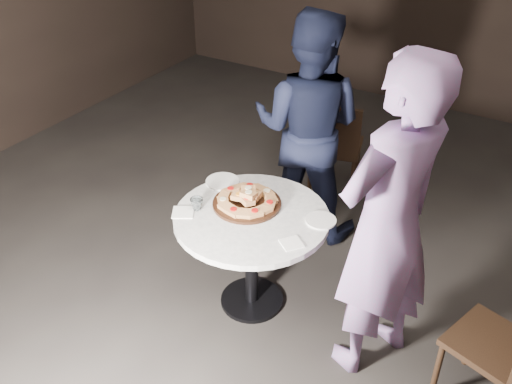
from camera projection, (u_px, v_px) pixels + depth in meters
floor at (252, 294)px, 3.71m from camera, size 7.00×7.00×0.00m
table at (252, 232)px, 3.35m from camera, size 0.93×0.93×0.68m
serving_board at (247, 203)px, 3.37m from camera, size 0.51×0.51×0.02m
focaccia_pile at (247, 198)px, 3.34m from camera, size 0.37×0.36×0.10m
plate_left at (222, 182)px, 3.57m from camera, size 0.28×0.28×0.01m
plate_right at (321, 220)px, 3.23m from camera, size 0.20×0.20×0.01m
water_glass at (197, 204)px, 3.31m from camera, size 0.09×0.09×0.07m
napkin_near at (183, 212)px, 3.30m from camera, size 0.17×0.17×0.01m
napkin_far at (291, 243)px, 3.06m from camera, size 0.15×0.15×0.01m
chair_far at (335, 144)px, 4.42m from camera, size 0.48×0.50×0.84m
chair_right at (511, 345)px, 2.73m from camera, size 0.50×0.49×0.82m
diner_navy at (308, 127)px, 3.92m from camera, size 0.89×0.75×1.63m
diner_teal at (388, 225)px, 2.81m from camera, size 0.67×0.78×1.82m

